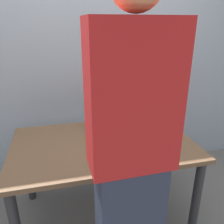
# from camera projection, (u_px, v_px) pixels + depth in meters

# --- Properties ---
(ground_plane) EXTENTS (8.00, 8.00, 0.00)m
(ground_plane) POSITION_uv_depth(u_px,v_px,m) (104.00, 214.00, 2.09)
(ground_plane) COLOR slate
(ground_plane) RESTS_ON ground
(desk) EXTENTS (1.42, 0.87, 0.74)m
(desk) POSITION_uv_depth(u_px,v_px,m) (103.00, 153.00, 1.86)
(desk) COLOR brown
(desk) RESTS_ON ground
(laptop) EXTENTS (0.33, 0.31, 0.23)m
(laptop) POSITION_uv_depth(u_px,v_px,m) (145.00, 131.00, 1.89)
(laptop) COLOR #B7BABC
(laptop) RESTS_ON desk
(beer_bottle_dark) EXTENTS (0.07, 0.07, 0.34)m
(beer_bottle_dark) POSITION_uv_depth(u_px,v_px,m) (92.00, 113.00, 2.05)
(beer_bottle_dark) COLOR brown
(beer_bottle_dark) RESTS_ON desk
(beer_bottle_brown) EXTENTS (0.06, 0.06, 0.30)m
(beer_bottle_brown) POSITION_uv_depth(u_px,v_px,m) (102.00, 119.00, 1.97)
(beer_bottle_brown) COLOR #472B14
(beer_bottle_brown) RESTS_ON desk
(person_figure) EXTENTS (0.41, 0.29, 1.91)m
(person_figure) POSITION_uv_depth(u_px,v_px,m) (131.00, 161.00, 1.14)
(person_figure) COLOR #2D3347
(person_figure) RESTS_ON ground
(back_wall) EXTENTS (6.00, 0.10, 2.60)m
(back_wall) POSITION_uv_depth(u_px,v_px,m) (87.00, 57.00, 2.33)
(back_wall) COLOR #99A3AD
(back_wall) RESTS_ON ground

